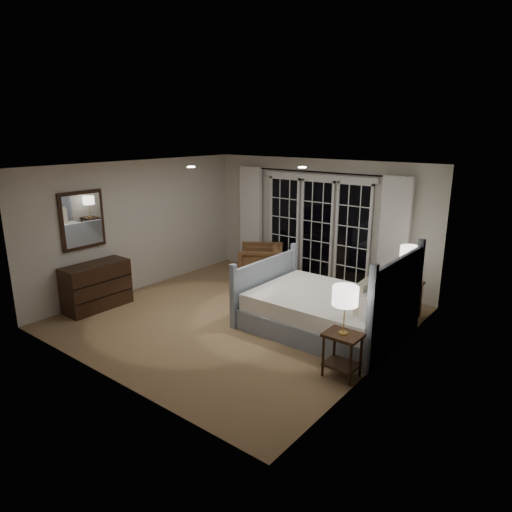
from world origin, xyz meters
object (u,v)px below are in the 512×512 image
Objects in this scene: nightstand_left at (342,349)px; lamp_right at (410,253)px; armchair at (261,264)px; dresser at (97,286)px; bed at (327,310)px; nightstand_right at (406,294)px; lamp_left at (345,296)px.

nightstand_left is 0.97× the size of lamp_right.
dresser reaches higher than armchair.
dresser is at bearing -146.10° from lamp_right.
bed reaches higher than nightstand_left.
nightstand_right is 2.98m from armchair.
armchair is (-3.06, 2.27, 0.01)m from nightstand_left.
nightstand_left is 4.52m from dresser.
bed is at bearing 27.93° from armchair.
lamp_right reaches higher than armchair.
bed is at bearing 24.90° from dresser.
lamp_right is 0.69× the size of armchair.
armchair is at bearing 143.38° from nightstand_left.
armchair is (-3.06, 2.27, -0.69)m from lamp_left.
nightstand_left is 0.95× the size of nightstand_right.
bed is 1.67m from lamp_right.
lamp_right is (0.76, 1.27, 0.77)m from bed.
nightstand_right is at bearing 58.96° from bed.
lamp_right is (-0.08, 2.38, 0.02)m from lamp_left.
nightstand_left is 0.70m from lamp_left.
armchair is 0.76× the size of dresser.
nightstand_left is 2.38m from nightstand_right.
nightstand_left is at bearing -52.73° from bed.
dresser is (-4.41, -2.96, -0.00)m from nightstand_right.
nightstand_left is 0.67× the size of armchair.
dresser is at bearing -172.62° from lamp_left.
lamp_right is (0.00, 0.00, 0.70)m from nightstand_right.
dresser is (-4.49, -0.58, -0.68)m from lamp_left.
dresser is at bearing -172.62° from nightstand_left.
dresser is at bearing -155.10° from bed.
nightstand_left is at bearing 0.00° from lamp_left.
lamp_left is at bearing 7.38° from dresser.
lamp_right is at bearing 57.71° from armchair.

